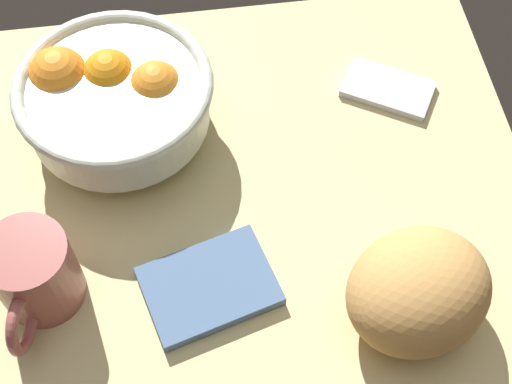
% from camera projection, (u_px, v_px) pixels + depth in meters
% --- Properties ---
extents(ground_plane, '(0.67, 0.62, 0.03)m').
position_uv_depth(ground_plane, '(249.00, 206.00, 0.87)').
color(ground_plane, '#CDBE84').
extents(fruit_bowl, '(0.23, 0.23, 0.11)m').
position_uv_depth(fruit_bowl, '(114.00, 96.00, 0.86)').
color(fruit_bowl, silver).
rests_on(fruit_bowl, ground).
extents(bread_loaf, '(0.19, 0.18, 0.11)m').
position_uv_depth(bread_loaf, '(418.00, 291.00, 0.74)').
color(bread_loaf, tan).
rests_on(bread_loaf, ground).
extents(napkin_folded, '(0.13, 0.11, 0.01)m').
position_uv_depth(napkin_folded, '(388.00, 89.00, 0.94)').
color(napkin_folded, silver).
rests_on(napkin_folded, ground).
extents(napkin_spare, '(0.16, 0.13, 0.02)m').
position_uv_depth(napkin_spare, '(209.00, 286.00, 0.79)').
color(napkin_spare, slate).
rests_on(napkin_spare, ground).
extents(mug, '(0.09, 0.13, 0.10)m').
position_uv_depth(mug, '(34.00, 275.00, 0.75)').
color(mug, '#9D514B').
rests_on(mug, ground).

